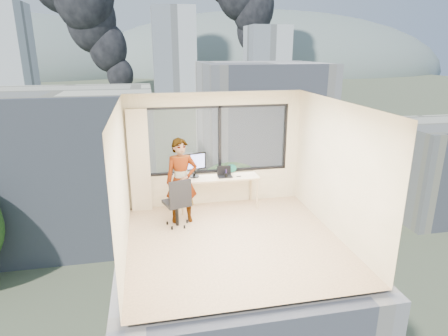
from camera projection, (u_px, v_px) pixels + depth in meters
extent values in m
cube|color=beige|center=(234.00, 241.00, 7.29)|extent=(4.00, 4.00, 0.01)
cube|color=white|center=(236.00, 104.00, 6.51)|extent=(4.00, 4.00, 0.01)
cube|color=beige|center=(269.00, 224.00, 5.03)|extent=(4.00, 0.01, 2.60)
cube|color=beige|center=(121.00, 184.00, 6.52)|extent=(0.01, 4.00, 2.60)
cube|color=beige|center=(337.00, 170.00, 7.28)|extent=(0.01, 4.00, 2.60)
cube|color=beige|center=(139.00, 161.00, 8.37)|extent=(0.45, 0.14, 2.30)
cube|color=beige|center=(218.00, 192.00, 8.73)|extent=(1.80, 0.60, 0.75)
imported|color=#2D2D33|center=(182.00, 181.00, 7.87)|extent=(0.67, 0.45, 1.79)
cube|color=white|center=(182.00, 174.00, 8.62)|extent=(0.40, 0.36, 0.08)
cube|color=black|center=(239.00, 176.00, 8.60)|extent=(0.10, 0.05, 0.01)
cylinder|color=black|center=(226.00, 175.00, 8.55)|extent=(0.09, 0.09, 0.09)
ellipsoid|color=#0D5344|center=(231.00, 168.00, 8.85)|extent=(0.28, 0.17, 0.20)
cube|color=#515B3D|center=(151.00, 105.00, 123.71)|extent=(400.00, 400.00, 0.04)
cube|color=beige|center=(68.00, 166.00, 35.72)|extent=(16.00, 12.00, 14.00)
cube|color=silver|center=(260.00, 130.00, 46.90)|extent=(14.00, 13.00, 16.00)
cube|color=beige|center=(443.00, 168.00, 41.86)|extent=(12.00, 10.00, 10.00)
cube|color=silver|center=(174.00, 57.00, 120.76)|extent=(13.00, 13.00, 30.00)
cube|color=silver|center=(266.00, 61.00, 147.10)|extent=(15.00, 15.00, 26.00)
ellipsoid|color=slate|center=(264.00, 70.00, 329.80)|extent=(300.00, 220.00, 96.00)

